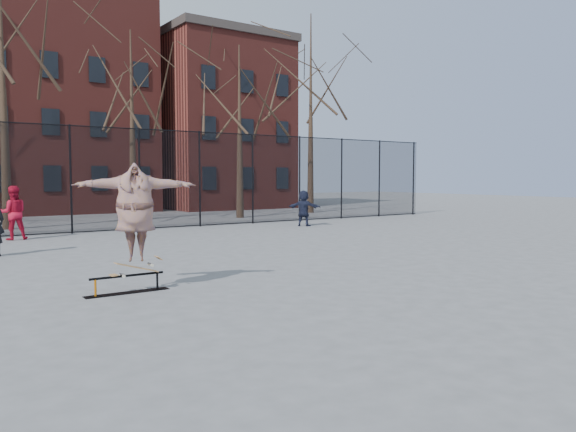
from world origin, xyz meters
TOP-DOWN VIEW (x-y plane):
  - ground at (0.00, 0.00)m, footprint 100.00×100.00m
  - skate_rail at (-3.34, 1.43)m, footprint 1.53×0.23m
  - skateboard at (-3.17, 1.43)m, footprint 0.86×0.20m
  - skater at (-3.17, 1.43)m, footprint 2.24×1.38m
  - bystander_red at (-3.52, 12.00)m, footprint 0.92×0.74m
  - bystander_navy at (7.50, 10.66)m, footprint 1.22×1.39m
  - fence at (-0.01, 13.00)m, footprint 34.03×0.07m
  - tree_row at (-0.25, 17.15)m, footprint 33.66×7.46m
  - rowhouses at (0.72, 26.00)m, footprint 29.00×7.00m

SIDE VIEW (x-z plane):
  - ground at x=0.00m, z-range 0.00..0.00m
  - skate_rail at x=-3.34m, z-range -0.04..0.30m
  - skateboard at x=-3.17m, z-range 0.34..0.44m
  - bystander_navy at x=7.50m, z-range 0.00..1.52m
  - bystander_red at x=-3.52m, z-range 0.00..1.79m
  - skater at x=-3.17m, z-range 0.44..2.21m
  - fence at x=-0.01m, z-range 0.05..4.05m
  - rowhouses at x=0.72m, z-range -0.44..12.56m
  - tree_row at x=-0.25m, z-range 2.02..12.69m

